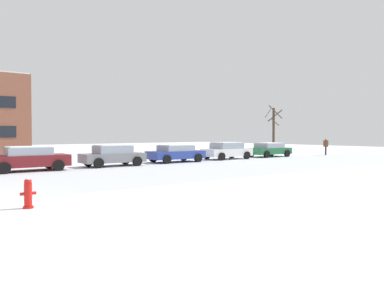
% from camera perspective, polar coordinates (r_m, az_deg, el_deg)
% --- Properties ---
extents(fire_hydrant, '(0.44, 0.30, 0.91)m').
position_cam_1_polar(fire_hydrant, '(12.17, -23.28, -6.68)').
color(fire_hydrant, red).
rests_on(fire_hydrant, ground).
extents(parked_car_maroon, '(4.46, 2.25, 1.43)m').
position_cam_1_polar(parked_car_maroon, '(23.93, -23.24, -1.98)').
color(parked_car_maroon, maroon).
rests_on(parked_car_maroon, ground).
extents(parked_car_gray, '(4.20, 2.11, 1.42)m').
position_cam_1_polar(parked_car_gray, '(25.80, -11.75, -1.65)').
color(parked_car_gray, slate).
rests_on(parked_car_gray, ground).
extents(parked_car_blue, '(4.35, 2.26, 1.33)m').
position_cam_1_polar(parked_car_blue, '(28.76, -2.45, -1.35)').
color(parked_car_blue, '#283D93').
rests_on(parked_car_blue, ground).
extents(parked_car_white, '(4.35, 2.25, 1.43)m').
position_cam_1_polar(parked_car_white, '(32.18, 5.22, -0.97)').
color(parked_car_white, white).
rests_on(parked_car_white, ground).
extents(parked_car_green, '(4.24, 2.26, 1.31)m').
position_cam_1_polar(parked_car_green, '(35.99, 11.45, -0.80)').
color(parked_car_green, '#1E6038').
rests_on(parked_car_green, ground).
extents(pedestrian_crossing, '(0.38, 0.44, 1.69)m').
position_cam_1_polar(pedestrian_crossing, '(40.52, 19.35, -0.16)').
color(pedestrian_crossing, black).
rests_on(pedestrian_crossing, ground).
extents(tree_far_left, '(2.24, 2.24, 5.27)m').
position_cam_1_polar(tree_far_left, '(43.48, 12.10, 2.34)').
color(tree_far_left, '#423326').
rests_on(tree_far_left, ground).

